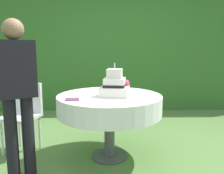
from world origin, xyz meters
name	(u,v)px	position (x,y,z in m)	size (l,w,h in m)	color
ground_plane	(110,156)	(0.00, 0.00, 0.00)	(20.00, 20.00, 0.00)	#547A3D
foliage_hedge	(108,56)	(0.00, 2.54, 1.18)	(6.94, 0.64, 2.36)	#336628
cake_table	(109,105)	(0.00, 0.00, 0.66)	(1.24, 1.24, 0.78)	#4C4C51
wedding_cake	(115,86)	(0.07, -0.04, 0.89)	(0.38, 0.38, 0.38)	white
serving_plate_near	(88,101)	(-0.23, -0.36, 0.78)	(0.14, 0.14, 0.01)	white
serving_plate_far	(102,104)	(-0.08, -0.48, 0.78)	(0.11, 0.11, 0.01)	white
serving_plate_left	(129,102)	(0.20, -0.40, 0.78)	(0.12, 0.12, 0.01)	white
serving_plate_right	(132,89)	(0.30, 0.36, 0.78)	(0.14, 0.14, 0.01)	white
napkin_stack	(72,99)	(-0.40, -0.25, 0.78)	(0.15, 0.15, 0.01)	#603856
garden_chair	(24,110)	(-1.11, 0.22, 0.54)	(0.51, 0.51, 0.89)	white
standing_person	(17,89)	(-0.91, -0.45, 0.93)	(0.41, 0.35, 1.60)	black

